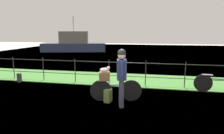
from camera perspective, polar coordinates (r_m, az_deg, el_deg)
ground_plane at (r=6.11m, az=-5.45°, el=-10.38°), size 60.00×60.00×0.00m
grass_strip at (r=8.94m, az=0.24°, el=-3.49°), size 27.00×2.40×0.03m
harbor_water at (r=18.11m, az=6.04°, el=3.48°), size 30.00×30.00×0.00m
iron_fence at (r=8.05m, az=-0.87°, el=-0.87°), size 18.04×0.04×1.02m
bicycle_main at (r=6.13m, az=1.00°, el=-6.76°), size 1.60×0.37×0.67m
wooden_crate at (r=6.02m, az=-2.23°, el=-2.70°), size 0.37×0.32×0.26m
terrier_dog at (r=5.97m, az=-2.00°, el=-0.76°), size 0.32×0.19×0.18m
cyclist_person at (r=5.54m, az=2.82°, el=-1.69°), size 0.33×0.53×1.68m
backpack_on_paving at (r=6.09m, az=-1.17°, el=-8.38°), size 0.23×0.31×0.40m
mooring_bollard at (r=9.31m, az=-25.56°, el=-2.84°), size 0.20×0.20×0.39m
bicycle_parked at (r=7.91m, az=28.85°, el=-4.23°), size 1.72×0.17×0.64m
moored_boat_near at (r=21.81m, az=-11.10°, el=6.58°), size 7.10×3.57×3.78m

